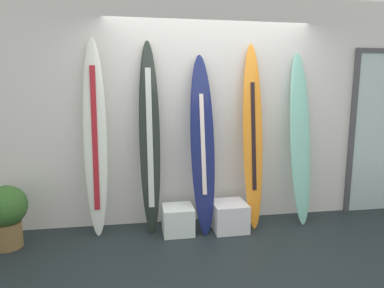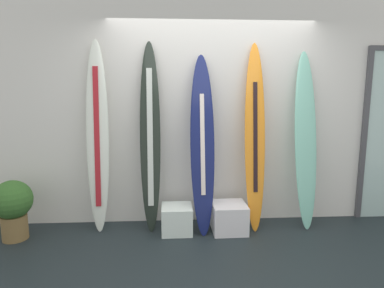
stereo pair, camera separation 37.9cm
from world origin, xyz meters
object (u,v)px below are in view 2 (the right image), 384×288
object	(u,v)px
surfboard_ivory	(98,138)
surfboard_seafoam	(306,141)
display_block_center	(229,217)
surfboard_navy	(202,144)
surfboard_sunset	(255,137)
surfboard_charcoal	(150,137)
display_block_left	(177,219)
potted_plant	(13,205)

from	to	relation	value
surfboard_ivory	surfboard_seafoam	xyz separation A→B (m)	(2.49, -0.03, -0.06)
surfboard_ivory	display_block_center	world-z (taller)	surfboard_ivory
surfboard_navy	surfboard_sunset	distance (m)	0.64
surfboard_charcoal	surfboard_navy	distance (m)	0.62
display_block_left	display_block_center	world-z (taller)	display_block_center
surfboard_charcoal	display_block_center	size ratio (longest dim) A/B	5.50
surfboard_seafoam	surfboard_charcoal	bearing A→B (deg)	179.38
potted_plant	surfboard_ivory	bearing A→B (deg)	14.98
display_block_left	potted_plant	world-z (taller)	potted_plant
surfboard_seafoam	display_block_left	bearing A→B (deg)	-175.15
surfboard_seafoam	display_block_center	world-z (taller)	surfboard_seafoam
surfboard_ivory	surfboard_sunset	size ratio (longest dim) A/B	1.01
surfboard_navy	surfboard_ivory	bearing A→B (deg)	175.64
surfboard_sunset	potted_plant	distance (m)	2.87
surfboard_ivory	surfboard_navy	world-z (taller)	surfboard_ivory
surfboard_sunset	display_block_left	xyz separation A→B (m)	(-0.94, -0.13, -0.96)
potted_plant	surfboard_seafoam	bearing A→B (deg)	3.57
surfboard_seafoam	potted_plant	size ratio (longest dim) A/B	3.15
surfboard_navy	surfboard_seafoam	xyz separation A→B (m)	(1.26, 0.06, 0.01)
surfboard_navy	display_block_left	bearing A→B (deg)	-166.84
surfboard_navy	surfboard_sunset	size ratio (longest dim) A/B	0.94
surfboard_ivory	surfboard_charcoal	size ratio (longest dim) A/B	1.01
surfboard_charcoal	surfboard_seafoam	distance (m)	1.87
surfboard_navy	potted_plant	size ratio (longest dim) A/B	3.07
surfboard_ivory	display_block_center	distance (m)	1.82
potted_plant	surfboard_charcoal	bearing A→B (deg)	8.64
surfboard_ivory	display_block_left	size ratio (longest dim) A/B	6.28
surfboard_navy	potted_plant	bearing A→B (deg)	-175.98
surfboard_seafoam	display_block_left	world-z (taller)	surfboard_seafoam
surfboard_navy	display_block_center	bearing A→B (deg)	-13.75
surfboard_navy	surfboard_sunset	world-z (taller)	surfboard_sunset
surfboard_sunset	display_block_left	world-z (taller)	surfboard_sunset
surfboard_ivory	display_block_center	xyz separation A→B (m)	(1.54, -0.17, -0.95)
surfboard_sunset	surfboard_charcoal	bearing A→B (deg)	178.81
surfboard_sunset	display_block_left	bearing A→B (deg)	-172.28
surfboard_charcoal	surfboard_sunset	size ratio (longest dim) A/B	1.00
display_block_center	potted_plant	xyz separation A→B (m)	(-2.45, -0.07, 0.23)
display_block_center	potted_plant	world-z (taller)	potted_plant
potted_plant	surfboard_navy	bearing A→B (deg)	4.02
surfboard_charcoal	surfboard_navy	world-z (taller)	surfboard_charcoal
surfboard_navy	surfboard_sunset	bearing A→B (deg)	5.04
surfboard_charcoal	surfboard_sunset	xyz separation A→B (m)	(1.25, -0.03, -0.00)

